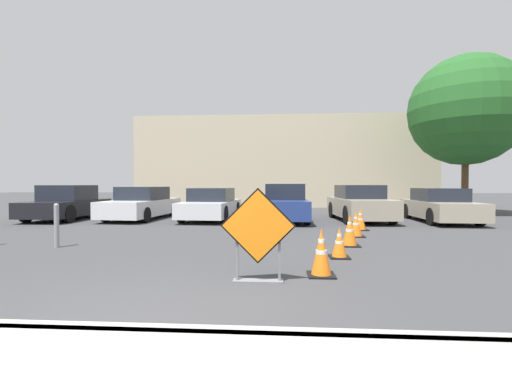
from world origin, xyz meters
TOP-DOWN VIEW (x-y plane):
  - ground_plane at (0.00, 10.00)m, footprint 96.00×96.00m
  - curb_lip at (0.00, 0.00)m, footprint 30.21×0.20m
  - road_closed_sign at (1.17, 2.05)m, footprint 1.16×0.20m
  - traffic_cone_nearest at (2.18, 2.48)m, footprint 0.44×0.44m
  - traffic_cone_second at (2.72, 3.90)m, footprint 0.40×0.40m
  - traffic_cone_third at (3.21, 5.26)m, footprint 0.47×0.47m
  - traffic_cone_fourth at (3.70, 6.77)m, footprint 0.47×0.47m
  - traffic_cone_fifth at (4.16, 8.21)m, footprint 0.49×0.49m
  - parked_car_nearest at (-7.55, 10.93)m, footprint 1.97×4.11m
  - parked_car_second at (-4.45, 11.42)m, footprint 2.13×4.70m
  - parked_car_third at (-1.36, 11.20)m, footprint 2.08×4.37m
  - parked_car_fourth at (1.73, 10.87)m, footprint 1.84×4.30m
  - parked_car_fifth at (4.83, 11.17)m, footprint 2.08×4.32m
  - parked_car_sixth at (7.92, 10.94)m, footprint 1.95×4.29m
  - bollard_nearest at (-3.78, 4.62)m, footprint 0.12×0.12m
  - building_facade_backdrop at (1.79, 21.43)m, footprint 19.73×5.00m
  - street_tree_behind_lot at (10.79, 14.57)m, footprint 5.43×5.43m

SIDE VIEW (x-z plane):
  - ground_plane at x=0.00m, z-range 0.00..0.00m
  - curb_lip at x=0.00m, z-range 0.00..0.14m
  - traffic_cone_second at x=2.72m, z-range -0.01..0.62m
  - traffic_cone_fifth at x=4.16m, z-range -0.01..0.70m
  - traffic_cone_fourth at x=3.70m, z-range -0.01..0.73m
  - traffic_cone_third at x=3.21m, z-range -0.01..0.75m
  - traffic_cone_nearest at x=2.18m, z-range -0.01..0.78m
  - bollard_nearest at x=-3.78m, z-range 0.03..1.08m
  - parked_car_sixth at x=7.92m, z-range -0.04..1.30m
  - parked_car_third at x=-1.36m, z-range -0.04..1.30m
  - parked_car_second at x=-4.45m, z-range -0.06..1.34m
  - parked_car_nearest at x=-7.55m, z-range -0.06..1.40m
  - parked_car_fifth at x=4.83m, z-range -0.05..1.42m
  - parked_car_fourth at x=1.73m, z-range -0.06..1.46m
  - road_closed_sign at x=1.17m, z-range 0.04..1.49m
  - building_facade_backdrop at x=1.79m, z-range 0.00..6.02m
  - street_tree_behind_lot at x=10.79m, z-range 1.22..9.11m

